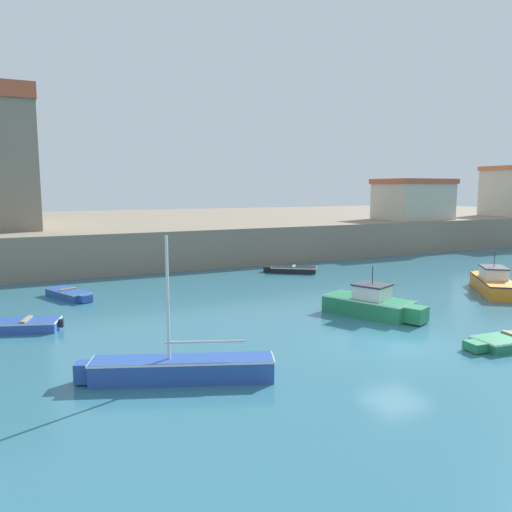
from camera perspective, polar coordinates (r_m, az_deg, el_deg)
ground_plane at (r=21.60m, az=15.71°, el=-9.63°), size 200.00×200.00×0.00m
quay_seawall at (r=58.31m, az=-12.12°, el=2.85°), size 120.00×40.00×3.11m
motorboat_green_0 at (r=25.81m, az=13.05°, el=-5.35°), size 3.42×5.31×2.50m
sailboat_blue_1 at (r=17.12m, az=-8.72°, el=-12.55°), size 6.36×3.27×4.84m
motorboat_orange_2 at (r=33.96m, az=25.48°, el=-2.78°), size 4.86×5.71×2.48m
dinghy_blue_3 at (r=31.04m, az=-20.57°, el=-4.05°), size 2.37×3.87×0.56m
dinghy_blue_4 at (r=24.85m, az=-25.00°, el=-7.15°), size 3.51×2.17×0.56m
dinghy_black_6 at (r=37.97m, az=4.14°, el=-1.52°), size 3.84×3.16×0.52m
dinghy_green_7 at (r=22.92m, az=27.16°, el=-8.60°), size 4.09×1.72×0.49m
harbor_shed_near_wharf at (r=55.18m, az=17.49°, el=6.23°), size 7.27×5.54×4.21m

